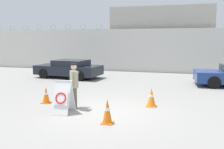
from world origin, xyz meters
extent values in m
plane|color=gray|center=(0.00, 0.00, 0.00)|extent=(90.00, 90.00, 0.00)
cube|color=silver|center=(0.00, 11.15, 1.66)|extent=(36.00, 0.30, 3.32)
torus|color=gray|center=(-13.54, 11.15, 3.54)|extent=(0.47, 0.03, 0.47)
torus|color=gray|center=(-12.18, 11.15, 3.54)|extent=(0.47, 0.03, 0.47)
torus|color=gray|center=(-10.83, 11.15, 3.54)|extent=(0.47, 0.03, 0.47)
torus|color=gray|center=(-9.48, 11.15, 3.54)|extent=(0.47, 0.03, 0.47)
torus|color=gray|center=(-8.12, 11.15, 3.54)|extent=(0.47, 0.03, 0.47)
torus|color=gray|center=(-6.77, 11.15, 3.54)|extent=(0.47, 0.03, 0.47)
torus|color=gray|center=(-5.42, 11.15, 3.54)|extent=(0.47, 0.03, 0.47)
torus|color=gray|center=(-4.06, 11.15, 3.54)|extent=(0.47, 0.03, 0.47)
torus|color=gray|center=(-2.71, 11.15, 3.54)|extent=(0.47, 0.03, 0.47)
torus|color=gray|center=(-1.35, 11.15, 3.54)|extent=(0.47, 0.03, 0.47)
torus|color=gray|center=(0.00, 11.15, 3.54)|extent=(0.47, 0.03, 0.47)
torus|color=gray|center=(1.35, 11.15, 3.54)|extent=(0.47, 0.03, 0.47)
torus|color=gray|center=(2.71, 11.15, 3.54)|extent=(0.47, 0.03, 0.47)
torus|color=gray|center=(4.06, 11.15, 3.54)|extent=(0.47, 0.03, 0.47)
cube|color=#B2ADA3|center=(0.70, 15.88, 2.56)|extent=(8.16, 7.87, 5.12)
cube|color=white|center=(-1.37, -0.66, 0.55)|extent=(0.60, 0.45, 1.11)
cube|color=white|center=(-1.39, -0.27, 0.55)|extent=(0.60, 0.45, 1.11)
cube|color=white|center=(-1.38, -0.47, 1.12)|extent=(0.62, 0.09, 0.05)
cube|color=white|center=(-1.37, -0.70, 0.57)|extent=(0.50, 0.21, 0.47)
torus|color=red|center=(-1.37, -0.71, 0.57)|extent=(0.40, 0.20, 0.39)
cylinder|color=#514C42|center=(-1.20, 0.06, 0.39)|extent=(0.15, 0.15, 0.79)
cylinder|color=#514C42|center=(-1.31, 0.20, 0.39)|extent=(0.15, 0.15, 0.79)
cube|color=gray|center=(-1.25, 0.13, 1.09)|extent=(0.43, 0.46, 0.61)
sphere|color=#DBB293|center=(-1.25, 0.13, 1.55)|extent=(0.21, 0.21, 0.21)
cylinder|color=gray|center=(-1.10, -0.07, 1.11)|extent=(0.09, 0.09, 0.58)
cylinder|color=gray|center=(-1.33, 0.39, 1.08)|extent=(0.31, 0.27, 0.56)
cylinder|color=black|center=(-1.25, 0.13, 1.65)|extent=(0.22, 0.22, 0.05)
cube|color=orange|center=(1.45, 1.17, 0.01)|extent=(0.39, 0.39, 0.03)
cone|color=orange|center=(1.45, 1.17, 0.37)|extent=(0.33, 0.33, 0.68)
cylinder|color=white|center=(1.45, 1.17, 0.40)|extent=(0.16, 0.16, 0.10)
cube|color=orange|center=(0.41, -1.13, 0.01)|extent=(0.35, 0.35, 0.03)
cone|color=orange|center=(0.41, -1.13, 0.40)|extent=(0.29, 0.29, 0.74)
cylinder|color=white|center=(0.41, -1.13, 0.44)|extent=(0.15, 0.15, 0.10)
cube|color=orange|center=(-2.67, 0.53, 0.01)|extent=(0.34, 0.34, 0.03)
cone|color=orange|center=(-2.67, 0.53, 0.35)|extent=(0.29, 0.29, 0.63)
cylinder|color=white|center=(-2.67, 0.53, 0.38)|extent=(0.15, 0.15, 0.09)
cylinder|color=black|center=(-6.09, 6.02, 0.32)|extent=(0.66, 0.26, 0.65)
cylinder|color=black|center=(-5.92, 7.78, 0.32)|extent=(0.66, 0.26, 0.65)
cylinder|color=black|center=(-3.46, 5.76, 0.32)|extent=(0.66, 0.26, 0.65)
cylinder|color=black|center=(-3.29, 7.53, 0.32)|extent=(0.66, 0.26, 0.65)
cube|color=black|center=(-4.69, 6.77, 0.53)|extent=(4.42, 2.29, 0.60)
cube|color=black|center=(-4.48, 6.75, 1.01)|extent=(2.20, 1.89, 0.36)
cylinder|color=black|center=(4.14, 5.48, 0.32)|extent=(0.66, 0.25, 0.65)
cylinder|color=black|center=(4.01, 7.22, 0.32)|extent=(0.66, 0.25, 0.65)
camera|label=1|loc=(2.55, -8.12, 2.55)|focal=40.00mm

